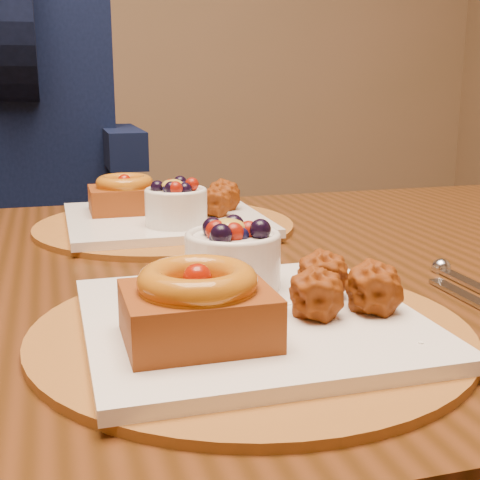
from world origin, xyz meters
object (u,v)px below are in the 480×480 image
object	(u,v)px
dining_table	(197,330)
place_setting_far	(163,214)
diner	(17,88)
chair_far	(41,250)
place_setting_near	(246,305)

from	to	relation	value
dining_table	place_setting_far	bearing A→B (deg)	90.64
dining_table	diner	size ratio (longest dim) A/B	1.80
dining_table	chair_far	size ratio (longest dim) A/B	1.61
place_setting_near	diner	bearing A→B (deg)	100.46
place_setting_far	chair_far	xyz separation A→B (m)	(-0.19, 0.74, -0.23)
place_setting_near	place_setting_far	world-z (taller)	place_setting_near
dining_table	place_setting_far	xyz separation A→B (m)	(-0.00, 0.22, 0.10)
dining_table	chair_far	bearing A→B (deg)	101.51
chair_far	dining_table	bearing A→B (deg)	-89.96
place_setting_far	chair_far	size ratio (longest dim) A/B	0.38
place_setting_near	chair_far	world-z (taller)	chair_far
dining_table	place_setting_near	size ratio (longest dim) A/B	4.21
place_setting_far	place_setting_near	bearing A→B (deg)	-90.08
dining_table	place_setting_near	world-z (taller)	place_setting_near
chair_far	diner	distance (m)	0.40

